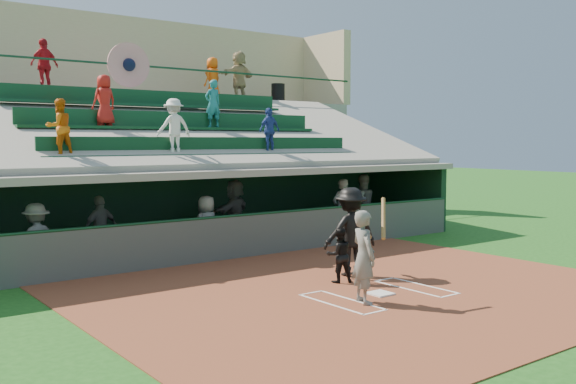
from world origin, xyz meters
TOP-DOWN VIEW (x-y plane):
  - ground at (0.00, 0.00)m, footprint 100.00×100.00m
  - dirt_slab at (0.00, 0.50)m, footprint 11.00×9.00m
  - home_plate at (0.00, 0.00)m, footprint 0.43×0.43m
  - batters_box_chalk at (0.00, 0.00)m, footprint 2.65×1.85m
  - dugout_floor at (0.00, 6.75)m, footprint 16.00×3.50m
  - concourse_slab at (0.00, 13.50)m, footprint 20.00×3.00m
  - grandstand at (-0.01, 10.51)m, footprint 20.40×10.40m
  - batter_at_plate at (-0.73, -0.29)m, footprint 0.91×0.78m
  - catcher at (0.07, 1.29)m, footprint 0.70×0.63m
  - home_umpire at (0.74, 1.67)m, footprint 1.41×1.00m
  - dugout_bench at (-0.18, 8.12)m, footprint 15.17×3.02m
  - dugout_player_a at (-4.95, 5.63)m, footprint 1.15×0.78m
  - dugout_player_b at (-3.15, 6.54)m, footprint 1.04×0.64m
  - dugout_player_c at (-0.75, 5.50)m, footprint 0.90×0.72m
  - dugout_player_d at (1.10, 7.07)m, footprint 1.77×1.32m
  - dugout_player_e at (4.04, 5.65)m, footprint 0.69×0.47m
  - dugout_player_f at (5.38, 6.17)m, footprint 1.10×0.97m
  - trash_bin at (7.30, 13.38)m, footprint 0.57×0.57m
  - concourse_staff_a at (-2.68, 12.34)m, footprint 1.07×0.72m
  - concourse_staff_b at (3.92, 13.07)m, footprint 0.96×0.82m
  - concourse_staff_c at (4.93, 12.76)m, footprint 1.91×0.99m

SIDE VIEW (x-z plane):
  - ground at x=0.00m, z-range 0.00..0.00m
  - dirt_slab at x=0.00m, z-range 0.00..0.02m
  - dugout_floor at x=0.00m, z-range 0.00..0.04m
  - batters_box_chalk at x=0.00m, z-range 0.02..0.03m
  - home_plate at x=0.00m, z-range 0.02..0.05m
  - dugout_bench at x=-0.18m, z-range 0.04..0.50m
  - catcher at x=0.07m, z-range 0.02..1.19m
  - dugout_player_c at x=-0.75m, z-range 0.04..1.63m
  - dugout_player_a at x=-4.95m, z-range 0.04..1.68m
  - dugout_player_b at x=-3.15m, z-range 0.04..1.69m
  - batter_at_plate at x=-0.73m, z-range -0.08..1.88m
  - dugout_player_e at x=4.04m, z-range 0.04..1.88m
  - dugout_player_d at x=1.10m, z-range 0.04..1.90m
  - dugout_player_f at x=5.38m, z-range 0.04..1.95m
  - home_umpire at x=0.74m, z-range 0.02..2.00m
  - grandstand at x=-0.01m, z-range -1.64..6.16m
  - concourse_slab at x=0.00m, z-range 0.00..4.60m
  - trash_bin at x=7.30m, z-range 4.60..5.45m
  - concourse_staff_b at x=3.92m, z-range 4.60..6.28m
  - concourse_staff_a at x=-2.68m, z-range 4.60..6.28m
  - concourse_staff_c at x=4.93m, z-range 4.60..6.56m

